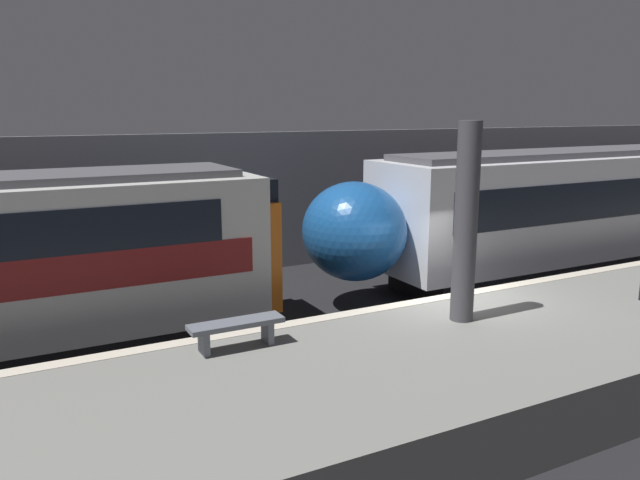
{
  "coord_description": "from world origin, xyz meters",
  "views": [
    {
      "loc": [
        -7.95,
        -9.54,
        4.72
      ],
      "look_at": [
        -2.36,
        1.12,
        2.17
      ],
      "focal_mm": 35.0,
      "sensor_mm": 36.0,
      "label": 1
    }
  ],
  "objects": [
    {
      "name": "platform",
      "position": [
        0.0,
        -2.17,
        0.52
      ],
      "size": [
        40.0,
        4.34,
        1.05
      ],
      "color": "slate",
      "rests_on": "ground"
    },
    {
      "name": "train_modern",
      "position": [
        8.21,
        2.79,
        1.84
      ],
      "size": [
        19.25,
        2.83,
        3.58
      ],
      "color": "black",
      "rests_on": "ground"
    },
    {
      "name": "support_pillar_near",
      "position": [
        -0.81,
        -1.34,
        2.78
      ],
      "size": [
        0.41,
        0.41,
        3.49
      ],
      "color": "#47474C",
      "rests_on": "platform"
    },
    {
      "name": "platform_bench",
      "position": [
        -4.83,
        -0.78,
        1.37
      ],
      "size": [
        1.5,
        0.4,
        0.45
      ],
      "color": "slate",
      "rests_on": "platform"
    },
    {
      "name": "station_rear_barrier",
      "position": [
        0.0,
        7.31,
        2.03
      ],
      "size": [
        50.0,
        0.15,
        4.06
      ],
      "color": "#939399",
      "rests_on": "ground"
    },
    {
      "name": "ground_plane",
      "position": [
        0.0,
        0.0,
        0.0
      ],
      "size": [
        120.0,
        120.0,
        0.0
      ],
      "primitive_type": "plane",
      "color": "black"
    }
  ]
}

